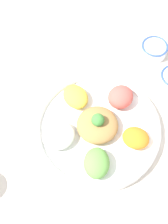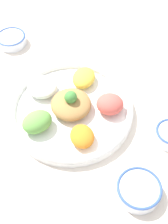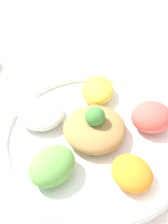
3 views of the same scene
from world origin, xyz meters
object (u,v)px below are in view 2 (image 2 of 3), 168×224
rice_bowl_plain (139,190)px  serving_spoon_extra (130,38)px  salad_platter (71,108)px  rice_bowl_blue (11,39)px

rice_bowl_plain → serving_spoon_extra: size_ratio=0.87×
rice_bowl_plain → serving_spoon_extra: (-0.38, 0.46, -0.02)m
salad_platter → rice_bowl_plain: (0.31, -0.07, -0.00)m
salad_platter → rice_bowl_plain: bearing=-12.7°
salad_platter → serving_spoon_extra: bearing=101.0°
rice_bowl_blue → rice_bowl_plain: 0.70m
salad_platter → rice_bowl_plain: 0.31m
salad_platter → rice_bowl_blue: 0.39m
salad_platter → rice_bowl_blue: salad_platter is taller
salad_platter → rice_bowl_blue: size_ratio=3.52×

